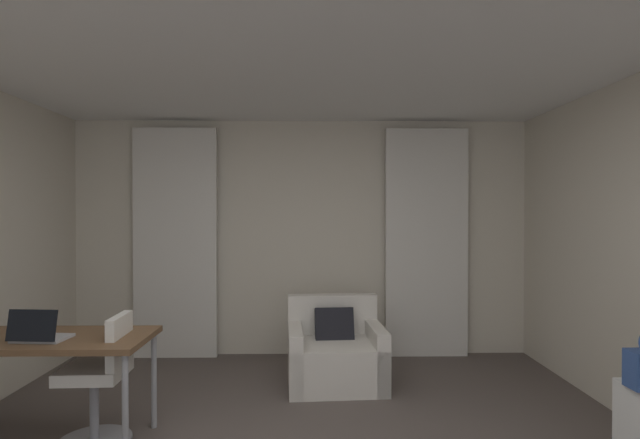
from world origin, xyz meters
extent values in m
cube|color=beige|center=(0.00, 3.03, 1.30)|extent=(5.12, 0.06, 2.60)
cube|color=white|center=(0.00, 0.00, 2.63)|extent=(5.12, 6.12, 0.06)
cube|color=silver|center=(-1.38, 2.90, 1.25)|extent=(0.90, 0.06, 2.50)
cube|color=silver|center=(1.38, 2.90, 1.25)|extent=(0.90, 0.06, 2.50)
cube|color=silver|center=(0.33, 1.99, 0.20)|extent=(0.91, 0.81, 0.40)
cube|color=silver|center=(0.31, 2.30, 0.59)|extent=(0.87, 0.19, 0.38)
cube|color=silver|center=(0.70, 2.01, 0.27)|extent=(0.17, 0.77, 0.54)
cube|color=silver|center=(-0.04, 1.97, 0.27)|extent=(0.17, 0.77, 0.54)
cube|color=black|center=(0.32, 2.10, 0.50)|extent=(0.37, 0.22, 0.37)
cube|color=brown|center=(-1.72, 0.85, 0.72)|extent=(1.45, 0.65, 0.04)
cylinder|color=#99999E|center=(-1.04, 1.13, 0.35)|extent=(0.04, 0.04, 0.70)
cylinder|color=#99999E|center=(-1.04, 0.57, 0.35)|extent=(0.04, 0.04, 0.70)
cylinder|color=gray|center=(-1.36, 0.85, 0.23)|extent=(0.06, 0.06, 0.46)
cube|color=silver|center=(-1.36, 0.85, 0.50)|extent=(0.41, 0.41, 0.08)
cube|color=silver|center=(-1.19, 0.86, 0.71)|extent=(0.07, 0.36, 0.34)
cube|color=#ADADB2|center=(-1.66, 0.77, 0.75)|extent=(0.34, 0.24, 0.02)
cube|color=black|center=(-1.66, 0.66, 0.86)|extent=(0.32, 0.08, 0.20)
camera|label=1|loc=(0.11, -2.47, 1.57)|focal=27.58mm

